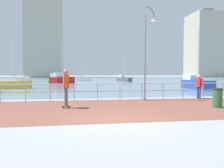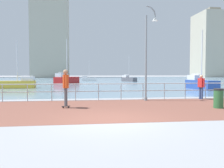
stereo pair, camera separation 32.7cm
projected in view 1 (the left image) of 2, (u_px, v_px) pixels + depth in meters
name	position (u px, v px, depth m)	size (l,w,h in m)	color
ground	(82.00, 81.00, 47.53)	(220.00, 220.00, 0.00)	gray
brick_paving	(104.00, 108.00, 10.73)	(28.00, 6.59, 0.01)	brown
harbor_water	(81.00, 80.00, 58.36)	(180.00, 88.00, 0.00)	#6B899E
waterfront_railing	(97.00, 89.00, 13.95)	(25.25, 0.06, 1.03)	#B2BCC1
lamppost	(147.00, 48.00, 13.71)	(0.82, 0.36, 5.68)	gray
skateboarder	(66.00, 85.00, 10.74)	(0.41, 0.56, 1.82)	black
bystander	(199.00, 85.00, 14.62)	(0.33, 0.55, 1.55)	#384C7A
trash_bin	(218.00, 98.00, 10.93)	(0.46, 0.46, 0.93)	#2D6638
sailboat_red	(84.00, 79.00, 47.90)	(3.09, 1.09, 4.28)	white
sailboat_blue	(196.00, 83.00, 23.94)	(1.55, 4.38, 6.06)	#284799
sailboat_gray	(62.00, 79.00, 35.50)	(3.80, 5.06, 6.96)	#B21E1E
sailboat_teal	(14.00, 84.00, 24.73)	(3.76, 1.21, 5.25)	gold
sailboat_navy	(124.00, 79.00, 46.07)	(2.72, 3.75, 5.13)	#595960
tower_concrete	(45.00, 20.00, 86.63)	(13.08, 14.45, 45.70)	#B2AD99
tower_glass	(204.00, 45.00, 99.19)	(12.49, 13.34, 29.06)	#B2AD99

